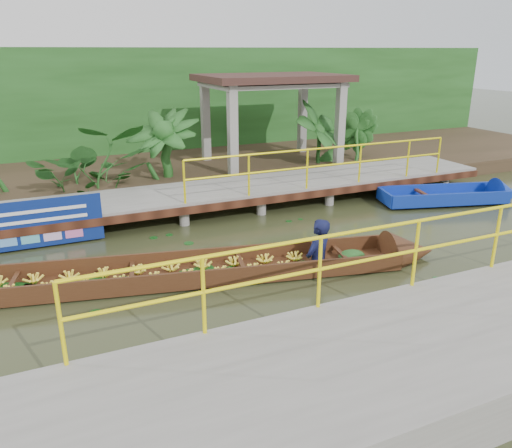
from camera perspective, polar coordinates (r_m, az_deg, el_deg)
name	(u,v)px	position (r m, az deg, el deg)	size (l,w,h in m)	color
ground	(272,259)	(9.89, 1.87, -4.06)	(80.00, 80.00, 0.00)	#2D3118
land_strip	(172,170)	(16.58, -9.56, 6.15)	(30.00, 8.00, 0.45)	#2E2417
far_dock	(214,193)	(12.74, -4.78, 3.55)	(16.00, 2.06, 1.66)	slate
near_dock	(481,342)	(7.33, 24.28, -12.18)	(18.00, 2.40, 1.73)	slate
pavilion	(272,87)	(16.10, 1.81, 15.36)	(4.40, 3.00, 3.00)	slate
foliage_backdrop	(151,107)	(18.69, -11.91, 13.00)	(30.00, 0.80, 4.00)	#1B4516
vendor_boat	(207,265)	(9.08, -5.65, -4.64)	(9.69, 2.94, 2.18)	#3B1F10
moored_blue_boat	(474,196)	(14.81, 23.67, 2.96)	(3.99, 1.97, 0.92)	#0D2995
blue_banner	(19,226)	(11.17, -25.43, -0.17)	(3.26, 0.04, 1.02)	navy
tropical_plants	(158,149)	(14.04, -11.19, 8.37)	(14.43, 1.43, 1.79)	#1B4516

